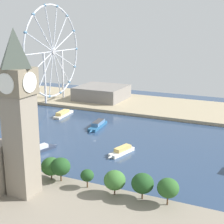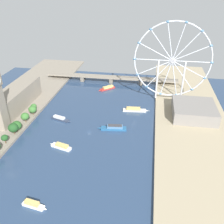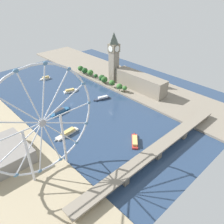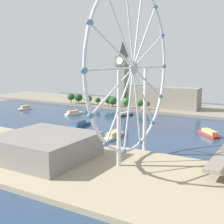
{
  "view_description": "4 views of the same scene",
  "coord_description": "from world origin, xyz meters",
  "px_view_note": "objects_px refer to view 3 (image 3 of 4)",
  "views": [
    {
      "loc": [
        -227.72,
        -122.49,
        89.94
      ],
      "look_at": [
        24.07,
        -4.85,
        16.9
      ],
      "focal_mm": 53.38,
      "sensor_mm": 36.0,
      "label": 1
    },
    {
      "loc": [
        65.52,
        -231.72,
        159.28
      ],
      "look_at": [
        22.94,
        26.27,
        15.12
      ],
      "focal_mm": 39.11,
      "sensor_mm": 36.0,
      "label": 2
    },
    {
      "loc": [
        159.23,
        259.84,
        169.56
      ],
      "look_at": [
        -11.88,
        78.37,
        15.03
      ],
      "focal_mm": 35.92,
      "sensor_mm": 36.0,
      "label": 3
    },
    {
      "loc": [
        264.18,
        188.11,
        65.46
      ],
      "look_at": [
        -10.39,
        25.52,
        10.16
      ],
      "focal_mm": 49.24,
      "sensor_mm": 36.0,
      "label": 4
    }
  ],
  "objects_px": {
    "tour_boat_4": "(102,98)",
    "river_bridge": "(156,150)",
    "tour_boat_5": "(67,133)",
    "parliament_block": "(140,82)",
    "ferris_wheel": "(42,123)",
    "tour_boat_2": "(60,111)",
    "tour_boat_3": "(135,141)",
    "clock_tower": "(114,57)",
    "tour_boat_1": "(71,91)",
    "tour_boat_0": "(45,78)",
    "riverside_hall": "(1,155)"
  },
  "relations": [
    {
      "from": "clock_tower",
      "to": "tour_boat_3",
      "type": "bearing_deg",
      "value": 54.55
    },
    {
      "from": "tour_boat_3",
      "to": "riverside_hall",
      "type": "bearing_deg",
      "value": 106.45
    },
    {
      "from": "clock_tower",
      "to": "ferris_wheel",
      "type": "height_order",
      "value": "ferris_wheel"
    },
    {
      "from": "tour_boat_4",
      "to": "tour_boat_5",
      "type": "bearing_deg",
      "value": 40.31
    },
    {
      "from": "river_bridge",
      "to": "tour_boat_2",
      "type": "height_order",
      "value": "river_bridge"
    },
    {
      "from": "tour_boat_4",
      "to": "tour_boat_5",
      "type": "distance_m",
      "value": 99.66
    },
    {
      "from": "tour_boat_4",
      "to": "river_bridge",
      "type": "bearing_deg",
      "value": 89.59
    },
    {
      "from": "tour_boat_4",
      "to": "clock_tower",
      "type": "bearing_deg",
      "value": -132.27
    },
    {
      "from": "clock_tower",
      "to": "tour_boat_4",
      "type": "height_order",
      "value": "clock_tower"
    },
    {
      "from": "tour_boat_4",
      "to": "tour_boat_5",
      "type": "relative_size",
      "value": 0.8
    },
    {
      "from": "ferris_wheel",
      "to": "tour_boat_5",
      "type": "height_order",
      "value": "ferris_wheel"
    },
    {
      "from": "riverside_hall",
      "to": "tour_boat_5",
      "type": "distance_m",
      "value": 76.79
    },
    {
      "from": "parliament_block",
      "to": "tour_boat_4",
      "type": "relative_size",
      "value": 3.23
    },
    {
      "from": "tour_boat_1",
      "to": "tour_boat_2",
      "type": "relative_size",
      "value": 0.75
    },
    {
      "from": "tour_boat_3",
      "to": "tour_boat_5",
      "type": "xyz_separation_m",
      "value": [
        49.62,
        -67.25,
        -0.04
      ]
    },
    {
      "from": "river_bridge",
      "to": "tour_boat_1",
      "type": "xyz_separation_m",
      "value": [
        -22.2,
        -193.11,
        -5.96
      ]
    },
    {
      "from": "river_bridge",
      "to": "tour_boat_2",
      "type": "distance_m",
      "value": 150.74
    },
    {
      "from": "riverside_hall",
      "to": "tour_boat_0",
      "type": "relative_size",
      "value": 2.5
    },
    {
      "from": "river_bridge",
      "to": "tour_boat_2",
      "type": "xyz_separation_m",
      "value": [
        27.45,
        -148.11,
        -5.76
      ]
    },
    {
      "from": "tour_boat_1",
      "to": "tour_boat_2",
      "type": "height_order",
      "value": "tour_boat_2"
    },
    {
      "from": "parliament_block",
      "to": "riverside_hall",
      "type": "xyz_separation_m",
      "value": [
        233.07,
        12.23,
        -5.8
      ]
    },
    {
      "from": "tour_boat_1",
      "to": "riverside_hall",
      "type": "bearing_deg",
      "value": -132.9
    },
    {
      "from": "tour_boat_4",
      "to": "tour_boat_0",
      "type": "bearing_deg",
      "value": -61.64
    },
    {
      "from": "river_bridge",
      "to": "tour_boat_4",
      "type": "bearing_deg",
      "value": -107.62
    },
    {
      "from": "riverside_hall",
      "to": "tour_boat_0",
      "type": "bearing_deg",
      "value": -130.43
    },
    {
      "from": "tour_boat_3",
      "to": "tour_boat_4",
      "type": "height_order",
      "value": "tour_boat_3"
    },
    {
      "from": "tour_boat_5",
      "to": "tour_boat_2",
      "type": "bearing_deg",
      "value": -117.42
    },
    {
      "from": "clock_tower",
      "to": "tour_boat_4",
      "type": "bearing_deg",
      "value": 30.53
    },
    {
      "from": "riverside_hall",
      "to": "river_bridge",
      "type": "distance_m",
      "value": 161.75
    },
    {
      "from": "clock_tower",
      "to": "tour_boat_2",
      "type": "relative_size",
      "value": 2.39
    },
    {
      "from": "parliament_block",
      "to": "tour_boat_5",
      "type": "bearing_deg",
      "value": 6.48
    },
    {
      "from": "tour_boat_0",
      "to": "tour_boat_2",
      "type": "bearing_deg",
      "value": 78.76
    },
    {
      "from": "river_bridge",
      "to": "tour_boat_2",
      "type": "bearing_deg",
      "value": -79.5
    },
    {
      "from": "clock_tower",
      "to": "parliament_block",
      "type": "bearing_deg",
      "value": 97.4
    },
    {
      "from": "clock_tower",
      "to": "tour_boat_0",
      "type": "xyz_separation_m",
      "value": [
        84.25,
        -98.48,
        -45.34
      ]
    },
    {
      "from": "ferris_wheel",
      "to": "tour_boat_2",
      "type": "height_order",
      "value": "ferris_wheel"
    },
    {
      "from": "ferris_wheel",
      "to": "tour_boat_3",
      "type": "height_order",
      "value": "ferris_wheel"
    },
    {
      "from": "tour_boat_0",
      "to": "tour_boat_2",
      "type": "distance_m",
      "value": 129.62
    },
    {
      "from": "riverside_hall",
      "to": "ferris_wheel",
      "type": "bearing_deg",
      "value": 122.89
    },
    {
      "from": "parliament_block",
      "to": "tour_boat_3",
      "type": "xyz_separation_m",
      "value": [
        107.34,
        85.09,
        -14.3
      ]
    },
    {
      "from": "river_bridge",
      "to": "riverside_hall",
      "type": "bearing_deg",
      "value": -39.8
    },
    {
      "from": "parliament_block",
      "to": "tour_boat_5",
      "type": "height_order",
      "value": "parliament_block"
    },
    {
      "from": "parliament_block",
      "to": "tour_boat_2",
      "type": "bearing_deg",
      "value": -13.36
    },
    {
      "from": "riverside_hall",
      "to": "tour_boat_1",
      "type": "xyz_separation_m",
      "value": [
        -146.46,
        -89.59,
        -8.54
      ]
    },
    {
      "from": "tour_boat_1",
      "to": "tour_boat_4",
      "type": "relative_size",
      "value": 0.91
    },
    {
      "from": "ferris_wheel",
      "to": "tour_boat_2",
      "type": "xyz_separation_m",
      "value": [
        -66.45,
        -91.54,
        -56.93
      ]
    },
    {
      "from": "river_bridge",
      "to": "tour_boat_4",
      "type": "relative_size",
      "value": 7.65
    },
    {
      "from": "tour_boat_2",
      "to": "parliament_block",
      "type": "bearing_deg",
      "value": -19.6
    },
    {
      "from": "parliament_block",
      "to": "ferris_wheel",
      "type": "height_order",
      "value": "ferris_wheel"
    },
    {
      "from": "tour_boat_2",
      "to": "tour_boat_5",
      "type": "xyz_separation_m",
      "value": [
        20.7,
        50.2,
        -0.21
      ]
    }
  ]
}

